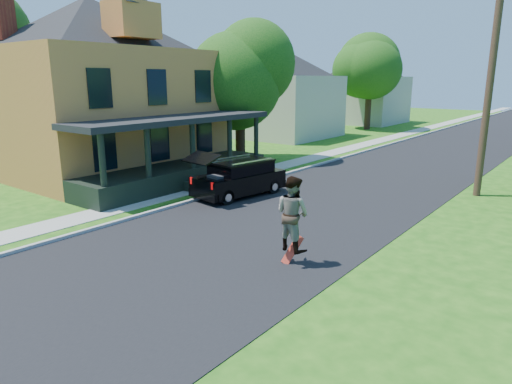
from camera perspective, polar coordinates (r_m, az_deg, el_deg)
The scene contains 14 objects.
ground at distance 12.85m, azimuth -8.58°, elevation -8.03°, with size 140.00×140.00×0.00m, color #1D5511.
street at distance 29.85m, azimuth 20.34°, elevation 3.89°, with size 8.00×120.00×0.02m, color black.
curb at distance 31.27m, azimuth 13.26°, elevation 4.81°, with size 0.15×120.00×0.12m, color #9D9D98.
sidewalk at distance 31.93m, azimuth 10.73°, elevation 5.13°, with size 1.30×120.00×0.03m, color gray.
front_walk at distance 23.55m, azimuth -14.10°, elevation 1.84°, with size 6.50×1.20×0.03m, color gray.
main_house at distance 25.74m, azimuth -19.48°, elevation 13.52°, with size 15.56×15.56×10.10m.
neighbor_house_mid at distance 39.08m, azimuth 3.20°, elevation 13.09°, with size 12.78×12.78×8.30m.
neighbor_house_far at distance 53.02m, azimuth 13.34°, elevation 12.98°, with size 12.78×12.78×8.30m.
black_suv at distance 18.98m, azimuth -2.13°, elevation 1.76°, with size 2.20×4.49×2.01m.
skateboarder at distance 11.90m, azimuth 4.56°, elevation -2.68°, with size 1.07×0.89×1.98m.
skateboard at distance 12.24m, azimuth 4.58°, elevation -7.34°, with size 0.45×0.44×0.79m.
tree_left_mid at distance 27.75m, azimuth -2.02°, elevation 15.07°, with size 6.27×6.49×8.10m.
tree_left_far at distance 45.84m, azimuth 14.12°, elevation 15.39°, with size 7.07×7.07×9.79m.
utility_pole_near at distance 20.83m, azimuth 27.47°, elevation 14.39°, with size 1.78×0.37×10.64m.
Camera 1 is at (8.71, -8.15, 4.78)m, focal length 32.00 mm.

